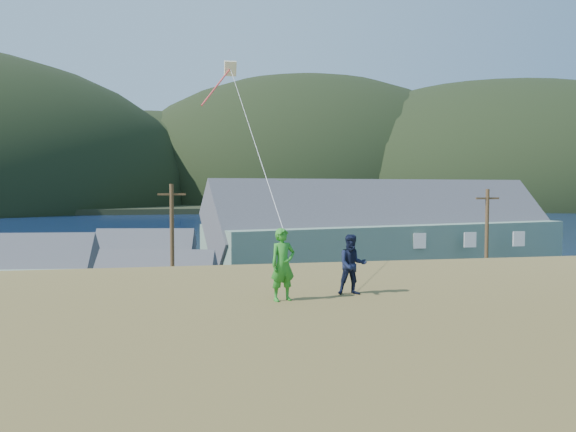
# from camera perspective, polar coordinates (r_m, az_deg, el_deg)

# --- Properties ---
(ground) EXTENTS (900.00, 900.00, 0.00)m
(ground) POSITION_cam_1_polar(r_m,az_deg,el_deg) (33.13, -4.28, -14.30)
(ground) COLOR #0A1638
(ground) RESTS_ON ground
(grass_strip) EXTENTS (110.00, 8.00, 0.10)m
(grass_strip) POSITION_cam_1_polar(r_m,az_deg,el_deg) (31.22, -3.84, -15.30)
(grass_strip) COLOR #4C3D19
(grass_strip) RESTS_ON ground
(waterfront_lot) EXTENTS (72.00, 36.00, 0.12)m
(waterfront_lot) POSITION_cam_1_polar(r_m,az_deg,el_deg) (49.53, -6.56, -8.42)
(waterfront_lot) COLOR #28282B
(waterfront_lot) RESTS_ON ground
(wharf) EXTENTS (26.00, 14.00, 0.90)m
(wharf) POSITION_cam_1_polar(r_m,az_deg,el_deg) (72.08, -12.73, -4.57)
(wharf) COLOR gray
(wharf) RESTS_ON ground
(far_shore) EXTENTS (900.00, 320.00, 2.00)m
(far_shore) POSITION_cam_1_polar(r_m,az_deg,el_deg) (361.55, -10.30, 1.55)
(far_shore) COLOR black
(far_shore) RESTS_ON ground
(far_hills) EXTENTS (760.00, 265.00, 143.00)m
(far_hills) POSITION_cam_1_polar(r_m,az_deg,el_deg) (313.36, -3.68, 1.56)
(far_hills) COLOR black
(far_hills) RESTS_ON ground
(lodge) EXTENTS (37.60, 17.40, 12.77)m
(lodge) POSITION_cam_1_polar(r_m,az_deg,el_deg) (56.90, 10.18, -2.03)
(lodge) COLOR gray
(lodge) RESTS_ON waterfront_lot
(shed_palegreen_near) EXTENTS (10.67, 7.35, 7.34)m
(shed_palegreen_near) POSITION_cam_1_polar(r_m,az_deg,el_deg) (49.34, -24.90, -5.54)
(shed_palegreen_near) COLOR gray
(shed_palegreen_near) RESTS_ON waterfront_lot
(shed_white) EXTENTS (9.20, 7.13, 6.53)m
(shed_white) POSITION_cam_1_polar(r_m,az_deg,el_deg) (40.04, -13.43, -7.65)
(shed_white) COLOR silver
(shed_white) RESTS_ON waterfront_lot
(shed_palegreen_far) EXTENTS (10.76, 7.19, 6.71)m
(shed_palegreen_far) POSITION_cam_1_polar(r_m,az_deg,el_deg) (58.92, -14.39, -4.19)
(shed_palegreen_far) COLOR gray
(shed_palegreen_far) RESTS_ON waterfront_lot
(utility_poles) EXTENTS (33.49, 0.24, 9.89)m
(utility_poles) POSITION_cam_1_polar(r_m,az_deg,el_deg) (33.34, -7.66, -5.54)
(utility_poles) COLOR #47331E
(utility_poles) RESTS_ON waterfront_lot
(parked_cars) EXTENTS (22.92, 10.99, 1.57)m
(parked_cars) POSITION_cam_1_polar(r_m,az_deg,el_deg) (52.38, -15.91, -7.01)
(parked_cars) COLOR slate
(parked_cars) RESTS_ON waterfront_lot
(kite_flyer_green) EXTENTS (0.71, 0.57, 1.69)m
(kite_flyer_green) POSITION_cam_1_polar(r_m,az_deg,el_deg) (13.04, -0.53, -4.96)
(kite_flyer_green) COLOR #288624
(kite_flyer_green) RESTS_ON hillside
(kite_flyer_navy) EXTENTS (0.76, 0.62, 1.48)m
(kite_flyer_navy) POSITION_cam_1_polar(r_m,az_deg,el_deg) (13.87, 6.54, -4.93)
(kite_flyer_navy) COLOR black
(kite_flyer_navy) RESTS_ON hillside
(kite_rig) EXTENTS (0.86, 4.85, 10.78)m
(kite_rig) POSITION_cam_1_polar(r_m,az_deg,el_deg) (22.10, -6.03, 14.26)
(kite_rig) COLOR beige
(kite_rig) RESTS_ON ground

